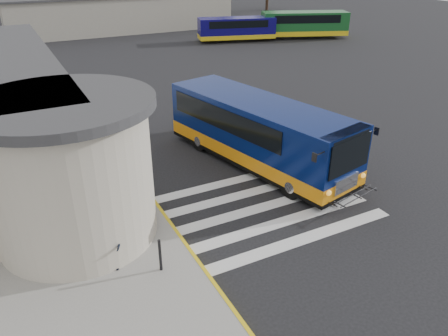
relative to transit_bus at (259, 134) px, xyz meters
name	(u,v)px	position (x,y,z in m)	size (l,w,h in m)	color
ground	(261,195)	(-1.46, -2.66, -1.42)	(140.00, 140.00, 0.00)	black
sidewalk	(12,201)	(-10.46, 1.34, -1.34)	(10.00, 34.00, 0.15)	gray
curb_strip	(134,174)	(-5.51, 1.34, -1.34)	(0.12, 34.00, 0.16)	yellow
crosswalk	(261,208)	(-1.96, -3.46, -1.41)	(8.00, 5.35, 0.01)	silver
depot_building	(120,12)	(4.54, 39.34, 0.69)	(26.40, 8.40, 4.20)	gray
transit_bus	(259,134)	(0.00, 0.00, 0.00)	(5.28, 10.81, 2.96)	#06154D
pedestrian_a	(130,219)	(-7.04, -3.58, -0.33)	(0.68, 0.45, 1.87)	black
pedestrian_b	(111,247)	(-7.93, -4.52, -0.49)	(0.75, 0.59, 1.55)	black
bollard	(160,255)	(-6.68, -5.30, -0.72)	(0.09, 0.09, 1.10)	black
far_bus_a	(237,28)	(13.54, 26.61, -0.06)	(8.43, 4.39, 2.09)	#0C0755
far_bus_b	(304,23)	(21.08, 24.82, 0.14)	(9.61, 5.86, 2.40)	#155222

